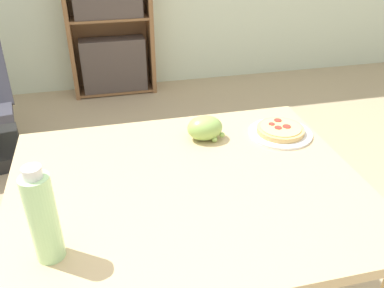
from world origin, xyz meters
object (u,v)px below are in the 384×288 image
Objects in this scene: pizza_on_plate at (280,131)px; bookshelf at (110,25)px; grape_bunch at (205,128)px; drink_bottle at (43,217)px.

pizza_on_plate is 2.40m from bookshelf.
drink_bottle is at bearing -137.44° from grape_bunch.
bookshelf reaches higher than grape_bunch.
drink_bottle is (-0.54, -0.50, 0.08)m from grape_bunch.
grape_bunch is 0.11× the size of bookshelf.
drink_bottle is at bearing -96.21° from bookshelf.
drink_bottle is at bearing -151.17° from pizza_on_plate.
bookshelf is at bearing 95.93° from grape_bunch.
grape_bunch is at bearing 42.56° from drink_bottle.
pizza_on_plate is 0.30m from grape_bunch.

